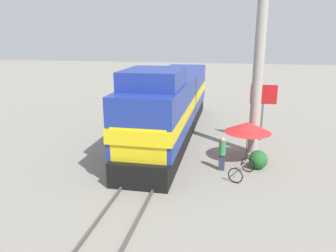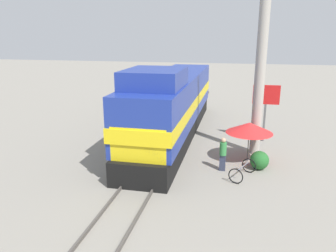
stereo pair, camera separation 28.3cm
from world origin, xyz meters
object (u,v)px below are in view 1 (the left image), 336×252
locomotive (170,105)px  bicycle (242,170)px  utility_pole (258,69)px  person_bystander (222,153)px  vendor_umbrella (248,127)px  billboard_sign (263,99)px

locomotive → bicycle: (4.53, -5.54, -1.80)m
bicycle → utility_pole: bearing=103.0°
utility_pole → person_bystander: bearing=-119.4°
utility_pole → bicycle: bearing=-100.6°
vendor_umbrella → billboard_sign: 4.07m
utility_pole → person_bystander: 5.17m
person_bystander → bicycle: 1.33m
billboard_sign → person_bystander: bearing=-113.1°
vendor_umbrella → person_bystander: 2.18m
bicycle → billboard_sign: bearing=101.5°
locomotive → billboard_sign: (5.83, 0.51, 0.50)m
bicycle → person_bystander: bearing=168.4°
billboard_sign → locomotive: bearing=-175.0°
locomotive → vendor_umbrella: bearing=-34.8°
billboard_sign → utility_pole: bearing=-104.4°
person_bystander → vendor_umbrella: bearing=50.2°
locomotive → billboard_sign: bearing=5.0°
utility_pole → billboard_sign: bearing=75.6°
utility_pole → billboard_sign: 3.27m
locomotive → vendor_umbrella: locomotive is taller
bicycle → vendor_umbrella: bearing=106.6°
locomotive → billboard_sign: locomotive is taller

